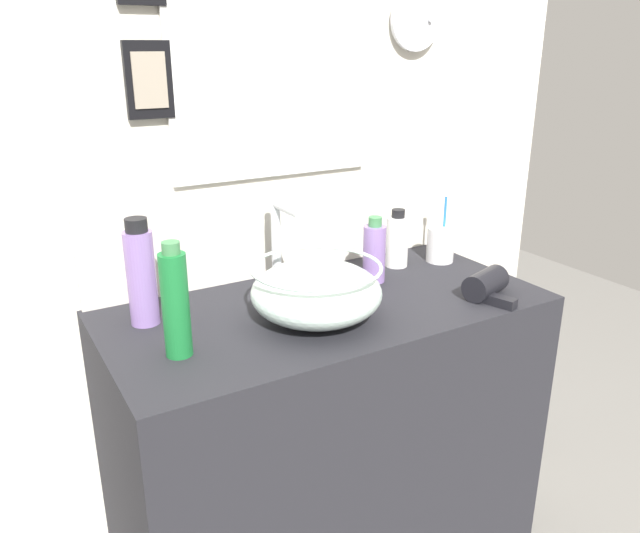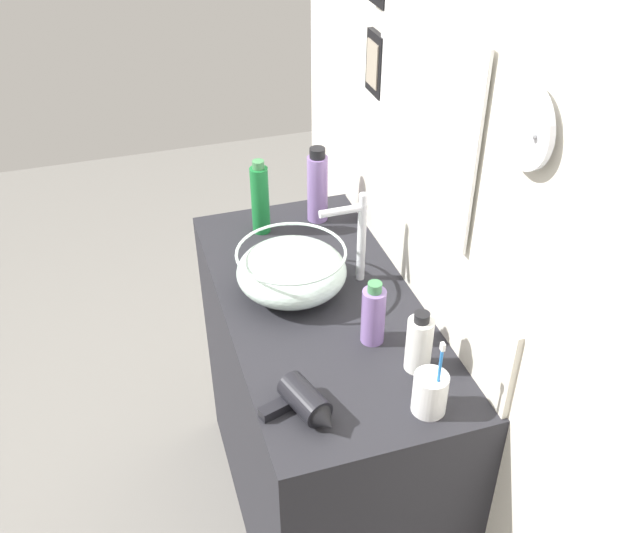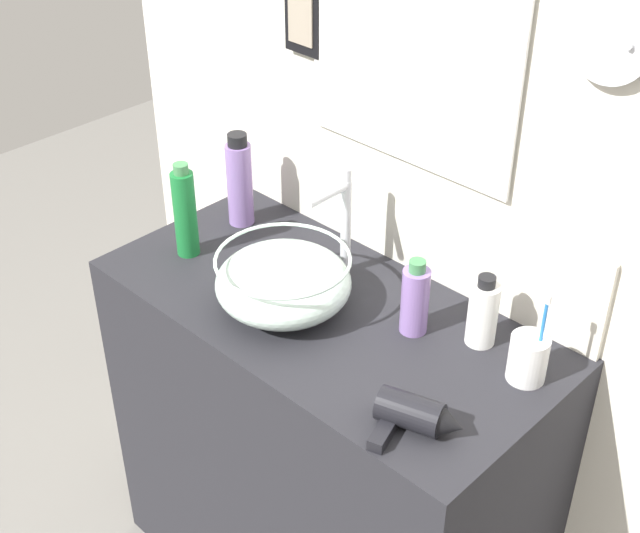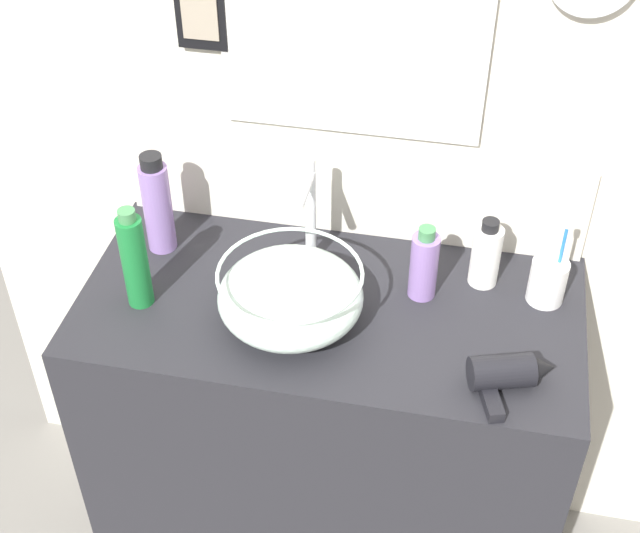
{
  "view_description": "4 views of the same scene",
  "coord_description": "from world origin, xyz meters",
  "px_view_note": "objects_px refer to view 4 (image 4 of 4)",
  "views": [
    {
      "loc": [
        -0.72,
        -1.19,
        1.53
      ],
      "look_at": [
        -0.02,
        0.0,
        1.03
      ],
      "focal_mm": 35.0,
      "sensor_mm": 36.0,
      "label": 1
    },
    {
      "loc": [
        1.44,
        -0.46,
        2.11
      ],
      "look_at": [
        -0.02,
        0.0,
        1.03
      ],
      "focal_mm": 40.0,
      "sensor_mm": 36.0,
      "label": 2
    },
    {
      "loc": [
        1.09,
        -1.14,
        2.11
      ],
      "look_at": [
        -0.02,
        0.0,
        1.03
      ],
      "focal_mm": 50.0,
      "sensor_mm": 36.0,
      "label": 3
    },
    {
      "loc": [
        0.26,
        -1.36,
        2.21
      ],
      "look_at": [
        -0.02,
        0.0,
        1.03
      ],
      "focal_mm": 50.0,
      "sensor_mm": 36.0,
      "label": 4
    }
  ],
  "objects_px": {
    "glass_bowl_sink": "(291,296)",
    "soap_dispenser": "(157,205)",
    "faucet": "(309,208)",
    "lotion_bottle": "(424,265)",
    "shampoo_bottle": "(486,255)",
    "spray_bottle": "(135,260)",
    "toothbrush_cup": "(548,281)",
    "hair_drier": "(509,374)"
  },
  "relations": [
    {
      "from": "soap_dispenser",
      "to": "hair_drier",
      "type": "bearing_deg",
      "value": -19.06
    },
    {
      "from": "glass_bowl_sink",
      "to": "soap_dispenser",
      "type": "distance_m",
      "value": 0.39
    },
    {
      "from": "glass_bowl_sink",
      "to": "toothbrush_cup",
      "type": "height_order",
      "value": "toothbrush_cup"
    },
    {
      "from": "faucet",
      "to": "lotion_bottle",
      "type": "relative_size",
      "value": 1.54
    },
    {
      "from": "faucet",
      "to": "soap_dispenser",
      "type": "bearing_deg",
      "value": -179.41
    },
    {
      "from": "lotion_bottle",
      "to": "glass_bowl_sink",
      "type": "bearing_deg",
      "value": -151.83
    },
    {
      "from": "glass_bowl_sink",
      "to": "toothbrush_cup",
      "type": "xyz_separation_m",
      "value": [
        0.51,
        0.17,
        -0.02
      ]
    },
    {
      "from": "toothbrush_cup",
      "to": "shampoo_bottle",
      "type": "xyz_separation_m",
      "value": [
        -0.13,
        0.03,
        0.02
      ]
    },
    {
      "from": "hair_drier",
      "to": "toothbrush_cup",
      "type": "distance_m",
      "value": 0.27
    },
    {
      "from": "hair_drier",
      "to": "faucet",
      "type": "bearing_deg",
      "value": 148.29
    },
    {
      "from": "faucet",
      "to": "lotion_bottle",
      "type": "xyz_separation_m",
      "value": [
        0.25,
        -0.05,
        -0.08
      ]
    },
    {
      "from": "hair_drier",
      "to": "lotion_bottle",
      "type": "height_order",
      "value": "lotion_bottle"
    },
    {
      "from": "glass_bowl_sink",
      "to": "lotion_bottle",
      "type": "relative_size",
      "value": 1.69
    },
    {
      "from": "glass_bowl_sink",
      "to": "spray_bottle",
      "type": "distance_m",
      "value": 0.33
    },
    {
      "from": "toothbrush_cup",
      "to": "spray_bottle",
      "type": "distance_m",
      "value": 0.86
    },
    {
      "from": "hair_drier",
      "to": "shampoo_bottle",
      "type": "bearing_deg",
      "value": 102.56
    },
    {
      "from": "faucet",
      "to": "lotion_bottle",
      "type": "bearing_deg",
      "value": -10.42
    },
    {
      "from": "hair_drier",
      "to": "shampoo_bottle",
      "type": "xyz_separation_m",
      "value": [
        -0.07,
        0.29,
        0.04
      ]
    },
    {
      "from": "hair_drier",
      "to": "spray_bottle",
      "type": "distance_m",
      "value": 0.78
    },
    {
      "from": "shampoo_bottle",
      "to": "spray_bottle",
      "type": "bearing_deg",
      "value": -163.49
    },
    {
      "from": "glass_bowl_sink",
      "to": "toothbrush_cup",
      "type": "relative_size",
      "value": 1.44
    },
    {
      "from": "toothbrush_cup",
      "to": "lotion_bottle",
      "type": "relative_size",
      "value": 1.17
    },
    {
      "from": "shampoo_bottle",
      "to": "spray_bottle",
      "type": "distance_m",
      "value": 0.74
    },
    {
      "from": "faucet",
      "to": "glass_bowl_sink",
      "type": "bearing_deg",
      "value": -90.0
    },
    {
      "from": "lotion_bottle",
      "to": "spray_bottle",
      "type": "xyz_separation_m",
      "value": [
        -0.58,
        -0.14,
        0.03
      ]
    },
    {
      "from": "toothbrush_cup",
      "to": "soap_dispenser",
      "type": "distance_m",
      "value": 0.86
    },
    {
      "from": "lotion_bottle",
      "to": "shampoo_bottle",
      "type": "distance_m",
      "value": 0.14
    },
    {
      "from": "lotion_bottle",
      "to": "spray_bottle",
      "type": "relative_size",
      "value": 0.73
    },
    {
      "from": "lotion_bottle",
      "to": "soap_dispenser",
      "type": "relative_size",
      "value": 0.72
    },
    {
      "from": "glass_bowl_sink",
      "to": "soap_dispenser",
      "type": "bearing_deg",
      "value": 152.24
    },
    {
      "from": "spray_bottle",
      "to": "lotion_bottle",
      "type": "bearing_deg",
      "value": 13.81
    },
    {
      "from": "faucet",
      "to": "spray_bottle",
      "type": "height_order",
      "value": "faucet"
    },
    {
      "from": "toothbrush_cup",
      "to": "soap_dispenser",
      "type": "height_order",
      "value": "soap_dispenser"
    },
    {
      "from": "hair_drier",
      "to": "toothbrush_cup",
      "type": "bearing_deg",
      "value": 75.66
    },
    {
      "from": "glass_bowl_sink",
      "to": "hair_drier",
      "type": "bearing_deg",
      "value": -11.7
    },
    {
      "from": "soap_dispenser",
      "to": "toothbrush_cup",
      "type": "bearing_deg",
      "value": -0.53
    },
    {
      "from": "toothbrush_cup",
      "to": "shampoo_bottle",
      "type": "distance_m",
      "value": 0.14
    },
    {
      "from": "spray_bottle",
      "to": "shampoo_bottle",
      "type": "bearing_deg",
      "value": 16.51
    },
    {
      "from": "toothbrush_cup",
      "to": "lotion_bottle",
      "type": "height_order",
      "value": "toothbrush_cup"
    },
    {
      "from": "glass_bowl_sink",
      "to": "lotion_bottle",
      "type": "xyz_separation_m",
      "value": [
        0.25,
        0.14,
        0.01
      ]
    },
    {
      "from": "hair_drier",
      "to": "shampoo_bottle",
      "type": "distance_m",
      "value": 0.31
    },
    {
      "from": "glass_bowl_sink",
      "to": "toothbrush_cup",
      "type": "bearing_deg",
      "value": 18.5
    }
  ]
}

